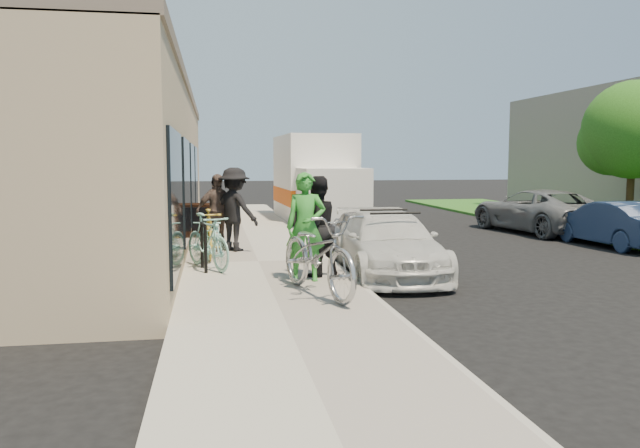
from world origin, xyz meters
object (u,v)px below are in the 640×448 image
man_standing (316,226)px  bystander_b (217,212)px  sedan_white (388,244)px  far_car_gray (537,211)px  woman_rider (306,227)px  tandem_bike (318,254)px  cruiser_bike_b (210,240)px  moving_truck (317,184)px  sedan_silver (369,236)px  sandwich_board (201,220)px  bystander_a (234,209)px  cruiser_bike_a (208,241)px  bike_rack (204,242)px  far_car_blue (612,224)px  median_tree (632,134)px  cruiser_bike_c (209,234)px

man_standing → bystander_b: 4.02m
sedan_white → far_car_gray: bearing=47.0°
woman_rider → man_standing: bearing=67.5°
sedan_white → tandem_bike: 2.80m
cruiser_bike_b → moving_truck: bearing=74.9°
sedan_white → moving_truck: size_ratio=0.67×
sedan_silver → tandem_bike: size_ratio=1.40×
sandwich_board → bystander_a: 2.87m
cruiser_bike_a → sedan_silver: bearing=-7.1°
bike_rack → far_car_gray: far_car_gray is taller
moving_truck → cruiser_bike_b: bearing=-114.9°
far_car_blue → cruiser_bike_b: 10.41m
moving_truck → sedan_silver: bearing=-94.2°
far_car_blue → cruiser_bike_a: (-10.37, -2.53, 0.09)m
bike_rack → far_car_blue: 10.79m
bystander_b → woman_rider: bearing=-94.8°
sedan_white → sedan_silver: size_ratio=1.26×
far_car_blue → bystander_a: bearing=-3.4°
sedan_silver → woman_rider: size_ratio=1.81×
sedan_white → tandem_bike: (-1.75, -2.18, 0.18)m
median_tree → man_standing: median_tree is taller
moving_truck → man_standing: moving_truck is taller
far_car_gray → cruiser_bike_c: (-10.12, -4.57, 0.00)m
bike_rack → cruiser_bike_c: cruiser_bike_c is taller
far_car_blue → cruiser_bike_c: 10.42m
bystander_a → bystander_b: bearing=18.3°
far_car_blue → woman_rider: 9.57m
man_standing → median_tree: bearing=176.6°
tandem_bike → cruiser_bike_c: 4.34m
moving_truck → woman_rider: moving_truck is taller
tandem_bike → bystander_b: bearing=90.3°
far_car_blue → bystander_a: (-9.77, -0.16, 0.52)m
sedan_white → cruiser_bike_b: (-3.43, 1.64, -0.04)m
median_tree → cruiser_bike_a: size_ratio=2.55×
sandwich_board → woman_rider: woman_rider is taller
sedan_white → man_standing: (-1.53, -0.60, 0.44)m
man_standing → cruiser_bike_c: (-1.93, 2.41, -0.38)m
sedan_white → sedan_silver: sedan_white is taller
far_car_gray → woman_rider: (-8.44, -7.39, 0.42)m
tandem_bike → woman_rider: woman_rider is taller
bystander_a → far_car_gray: bearing=-117.9°
sandwich_board → woman_rider: size_ratio=0.49×
cruiser_bike_a → cruiser_bike_c: (0.02, 1.34, -0.01)m
bike_rack → sandwich_board: 5.24m
bike_rack → cruiser_bike_a: (0.07, 0.16, -0.01)m
cruiser_bike_a → bystander_b: (0.20, 2.55, 0.36)m
sandwich_board → far_car_blue: size_ratio=0.25×
sedan_silver → cruiser_bike_c: bearing=178.2°
bystander_a → bystander_b: (-0.41, 0.18, -0.07)m
sedan_silver → bystander_b: (-3.31, 1.36, 0.46)m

